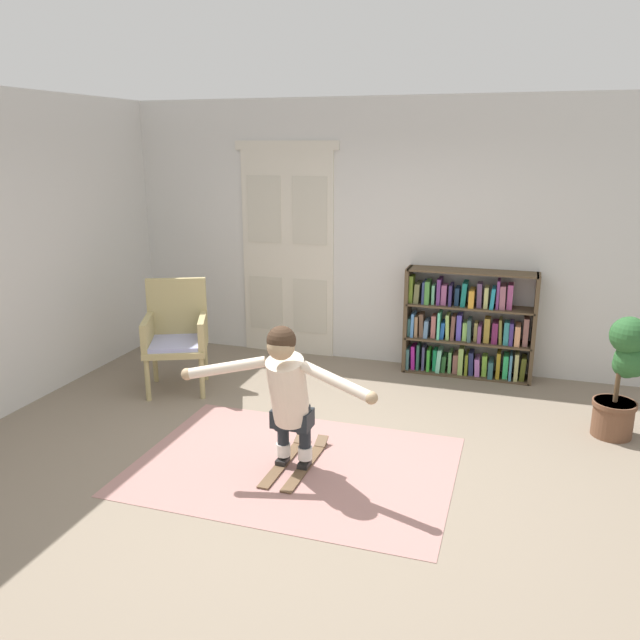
{
  "coord_description": "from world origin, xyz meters",
  "views": [
    {
      "loc": [
        1.45,
        -4.28,
        2.42
      ],
      "look_at": [
        -0.05,
        0.42,
        1.05
      ],
      "focal_mm": 35.75,
      "sensor_mm": 36.0,
      "label": 1
    }
  ],
  "objects_px": {
    "potted_plant": "(623,375)",
    "person_skier": "(287,388)",
    "wicker_chair": "(176,333)",
    "skis_pair": "(296,461)",
    "bookshelf": "(467,328)"
  },
  "relations": [
    {
      "from": "wicker_chair",
      "to": "person_skier",
      "type": "distance_m",
      "value": 2.16
    },
    {
      "from": "bookshelf",
      "to": "skis_pair",
      "type": "distance_m",
      "value": 2.71
    },
    {
      "from": "wicker_chair",
      "to": "person_skier",
      "type": "bearing_deg",
      "value": -38.2
    },
    {
      "from": "skis_pair",
      "to": "person_skier",
      "type": "relative_size",
      "value": 0.58
    },
    {
      "from": "potted_plant",
      "to": "skis_pair",
      "type": "xyz_separation_m",
      "value": [
        -2.45,
        -1.32,
        -0.52
      ]
    },
    {
      "from": "skis_pair",
      "to": "person_skier",
      "type": "bearing_deg",
      "value": -91.21
    },
    {
      "from": "wicker_chair",
      "to": "potted_plant",
      "type": "distance_m",
      "value": 4.15
    },
    {
      "from": "bookshelf",
      "to": "wicker_chair",
      "type": "height_order",
      "value": "bookshelf"
    },
    {
      "from": "potted_plant",
      "to": "person_skier",
      "type": "bearing_deg",
      "value": -148.89
    },
    {
      "from": "wicker_chair",
      "to": "skis_pair",
      "type": "xyz_separation_m",
      "value": [
        1.7,
        -1.17,
        -0.56
      ]
    },
    {
      "from": "wicker_chair",
      "to": "skis_pair",
      "type": "relative_size",
      "value": 1.28
    },
    {
      "from": "bookshelf",
      "to": "person_skier",
      "type": "relative_size",
      "value": 0.92
    },
    {
      "from": "wicker_chair",
      "to": "potted_plant",
      "type": "height_order",
      "value": "wicker_chair"
    },
    {
      "from": "person_skier",
      "to": "skis_pair",
      "type": "bearing_deg",
      "value": 88.79
    },
    {
      "from": "wicker_chair",
      "to": "skis_pair",
      "type": "height_order",
      "value": "wicker_chair"
    }
  ]
}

